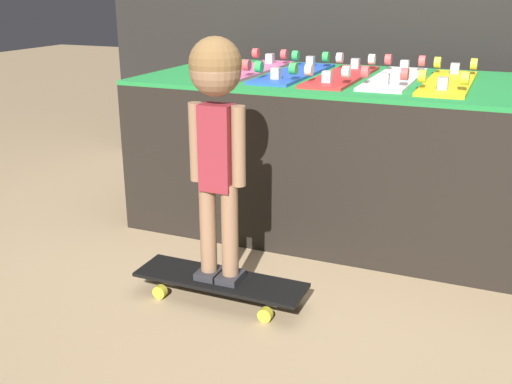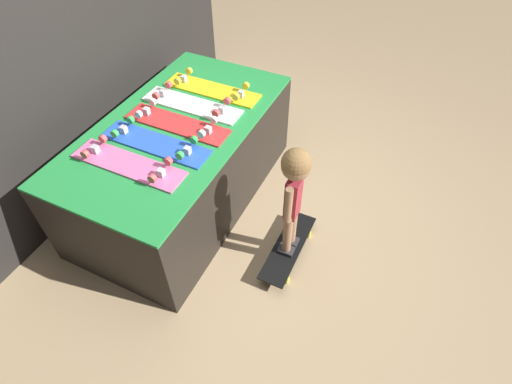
# 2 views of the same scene
# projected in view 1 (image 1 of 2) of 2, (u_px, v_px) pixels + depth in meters

# --- Properties ---
(ground_plane) EXTENTS (16.00, 16.00, 0.00)m
(ground_plane) POSITION_uv_depth(u_px,v_px,m) (300.00, 265.00, 2.62)
(ground_plane) COLOR tan
(display_rack) EXTENTS (1.89, 1.02, 0.74)m
(display_rack) POSITION_uv_depth(u_px,v_px,m) (340.00, 152.00, 3.00)
(display_rack) COLOR black
(display_rack) RESTS_ON ground_plane
(skateboard_pink_on_rack) EXTENTS (0.20, 0.78, 0.09)m
(skateboard_pink_on_rack) POSITION_uv_depth(u_px,v_px,m) (252.00, 68.00, 3.08)
(skateboard_pink_on_rack) COLOR pink
(skateboard_pink_on_rack) RESTS_ON display_rack
(skateboard_blue_on_rack) EXTENTS (0.20, 0.78, 0.09)m
(skateboard_blue_on_rack) POSITION_uv_depth(u_px,v_px,m) (295.00, 72.00, 2.96)
(skateboard_blue_on_rack) COLOR blue
(skateboard_blue_on_rack) RESTS_ON display_rack
(skateboard_red_on_rack) EXTENTS (0.20, 0.78, 0.09)m
(skateboard_red_on_rack) POSITION_uv_depth(u_px,v_px,m) (342.00, 75.00, 2.86)
(skateboard_red_on_rack) COLOR red
(skateboard_red_on_rack) RESTS_ON display_rack
(skateboard_white_on_rack) EXTENTS (0.20, 0.78, 0.09)m
(skateboard_white_on_rack) POSITION_uv_depth(u_px,v_px,m) (395.00, 77.00, 2.80)
(skateboard_white_on_rack) COLOR white
(skateboard_white_on_rack) RESTS_ON display_rack
(skateboard_yellow_on_rack) EXTENTS (0.20, 0.78, 0.09)m
(skateboard_yellow_on_rack) POSITION_uv_depth(u_px,v_px,m) (449.00, 81.00, 2.68)
(skateboard_yellow_on_rack) COLOR yellow
(skateboard_yellow_on_rack) RESTS_ON display_rack
(skateboard_on_floor) EXTENTS (0.67, 0.19, 0.09)m
(skateboard_on_floor) POSITION_uv_depth(u_px,v_px,m) (220.00, 282.00, 2.31)
(skateboard_on_floor) COLOR black
(skateboard_on_floor) RESTS_ON ground_plane
(child) EXTENTS (0.22, 0.18, 0.91)m
(child) POSITION_uv_depth(u_px,v_px,m) (216.00, 116.00, 2.10)
(child) COLOR #2D2D33
(child) RESTS_ON skateboard_on_floor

